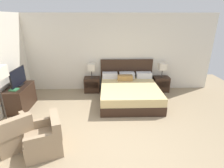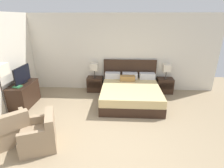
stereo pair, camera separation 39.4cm
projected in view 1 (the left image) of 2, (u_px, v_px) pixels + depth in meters
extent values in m
plane|color=#998466|center=(116.00, 147.00, 3.69)|extent=(9.80, 9.80, 0.00)
cube|color=silver|center=(112.00, 53.00, 6.28)|extent=(7.27, 0.06, 2.72)
cube|color=#332116|center=(129.00, 97.00, 5.68)|extent=(1.82, 2.00, 0.28)
cube|color=#D6BC7F|center=(130.00, 90.00, 5.59)|extent=(1.81, 1.98, 0.24)
cube|color=#332116|center=(126.00, 75.00, 6.48)|extent=(1.90, 0.05, 1.16)
cube|color=silver|center=(110.00, 75.00, 6.27)|extent=(0.53, 0.28, 0.20)
cube|color=silver|center=(127.00, 75.00, 6.29)|extent=(0.53, 0.28, 0.20)
cube|color=silver|center=(144.00, 75.00, 6.30)|extent=(0.53, 0.28, 0.20)
cube|color=#A87A42|center=(125.00, 78.00, 6.04)|extent=(0.51, 0.22, 0.18)
cube|color=#332116|center=(92.00, 85.00, 6.38)|extent=(0.55, 0.40, 0.54)
cube|color=black|center=(92.00, 85.00, 6.17)|extent=(0.47, 0.01, 0.24)
cube|color=#332116|center=(161.00, 84.00, 6.44)|extent=(0.55, 0.40, 0.54)
cube|color=black|center=(163.00, 84.00, 6.24)|extent=(0.47, 0.01, 0.24)
cylinder|color=#332D28|center=(92.00, 77.00, 6.28)|extent=(0.11, 0.11, 0.02)
cylinder|color=#332D28|center=(92.00, 74.00, 6.23)|extent=(0.02, 0.02, 0.25)
cube|color=beige|center=(91.00, 67.00, 6.14)|extent=(0.25, 0.25, 0.25)
cylinder|color=#332D28|center=(162.00, 77.00, 6.35)|extent=(0.11, 0.11, 0.02)
cylinder|color=#332D28|center=(162.00, 73.00, 6.30)|extent=(0.02, 0.02, 0.25)
cube|color=beige|center=(163.00, 67.00, 6.21)|extent=(0.25, 0.25, 0.25)
cube|color=#332116|center=(20.00, 97.00, 5.16)|extent=(0.52, 1.02, 0.70)
cube|color=#382419|center=(18.00, 87.00, 5.04)|extent=(0.53, 1.05, 0.02)
cube|color=black|center=(20.00, 85.00, 5.12)|extent=(0.18, 0.26, 0.02)
cube|color=black|center=(18.00, 77.00, 5.03)|extent=(0.04, 0.83, 0.50)
cube|color=black|center=(19.00, 77.00, 5.03)|extent=(0.01, 0.81, 0.48)
cube|color=#2D7042|center=(14.00, 90.00, 4.78)|extent=(0.23, 0.22, 0.03)
cube|color=#9E8466|center=(14.00, 137.00, 3.71)|extent=(0.96, 0.96, 0.40)
cube|color=#9E8466|center=(14.00, 127.00, 3.39)|extent=(0.61, 0.57, 0.36)
cube|color=#9E8466|center=(26.00, 120.00, 3.80)|extent=(0.49, 0.53, 0.18)
cube|color=#9E8466|center=(44.00, 143.00, 3.53)|extent=(0.88, 0.88, 0.40)
cube|color=#9E8466|center=(55.00, 124.00, 3.49)|extent=(0.39, 0.69, 0.36)
cube|color=#9E8466|center=(42.00, 140.00, 3.17)|extent=(0.62, 0.31, 0.18)
cube|color=#9E8466|center=(41.00, 123.00, 3.68)|extent=(0.62, 0.31, 0.18)
cylinder|color=#332D28|center=(9.00, 130.00, 4.23)|extent=(0.28, 0.28, 0.02)
cylinder|color=#332D28|center=(3.00, 106.00, 3.99)|extent=(0.03, 0.03, 1.32)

